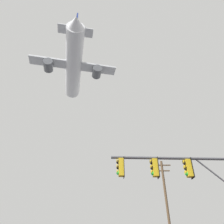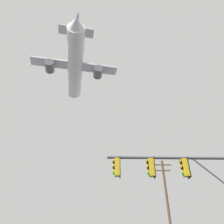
% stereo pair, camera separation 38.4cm
% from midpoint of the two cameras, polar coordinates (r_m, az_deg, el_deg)
% --- Properties ---
extents(signal_pole_near, '(6.50, 0.52, 5.57)m').
position_cam_midpoint_polar(signal_pole_near, '(11.41, 19.93, -17.05)').
color(signal_pole_near, '#4C4C51').
rests_on(signal_pole_near, ground).
extents(utility_pole, '(2.20, 0.28, 10.23)m').
position_cam_midpoint_polar(utility_pole, '(25.91, 15.64, -23.14)').
color(utility_pole, brown).
rests_on(utility_pole, ground).
extents(airplane, '(21.66, 28.04, 7.64)m').
position_cam_midpoint_polar(airplane, '(54.81, -10.12, 12.46)').
color(airplane, white).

